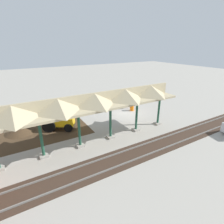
% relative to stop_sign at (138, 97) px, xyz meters
% --- Properties ---
extents(ground_plane, '(120.00, 120.00, 0.00)m').
position_rel_stop_sign_xyz_m(ground_plane, '(2.58, 0.98, -1.73)').
color(ground_plane, '#9E998E').
extents(dirt_work_zone, '(9.90, 7.00, 0.01)m').
position_rel_stop_sign_xyz_m(dirt_work_zone, '(13.73, 0.31, -1.73)').
color(dirt_work_zone, '#42301E').
rests_on(dirt_work_zone, ground).
extents(platform_canopy, '(17.27, 3.20, 4.90)m').
position_rel_stop_sign_xyz_m(platform_canopy, '(9.49, 5.57, 2.43)').
color(platform_canopy, '#9E998E').
rests_on(platform_canopy, ground).
extents(rail_tracks, '(60.00, 2.58, 0.15)m').
position_rel_stop_sign_xyz_m(rail_tracks, '(2.58, 9.10, -1.70)').
color(rail_tracks, slate).
rests_on(rail_tracks, ground).
extents(stop_sign, '(0.66, 0.43, 2.40)m').
position_rel_stop_sign_xyz_m(stop_sign, '(0.00, 0.00, 0.00)').
color(stop_sign, gray).
rests_on(stop_sign, ground).
extents(backhoe, '(5.02, 3.54, 2.82)m').
position_rel_stop_sign_xyz_m(backhoe, '(11.90, 0.96, -0.47)').
color(backhoe, '#EAB214').
rests_on(backhoe, ground).
extents(dirt_mound, '(6.36, 6.36, 1.73)m').
position_rel_stop_sign_xyz_m(dirt_mound, '(15.68, -0.41, -1.73)').
color(dirt_mound, '#42301E').
rests_on(dirt_mound, ground).
extents(concrete_pipe, '(1.38, 0.84, 0.78)m').
position_rel_stop_sign_xyz_m(concrete_pipe, '(1.13, -1.32, -1.34)').
color(concrete_pipe, '#9E9384').
rests_on(concrete_pipe, ground).
extents(traffic_barrel, '(0.56, 0.56, 0.90)m').
position_rel_stop_sign_xyz_m(traffic_barrel, '(1.36, 0.33, -1.28)').
color(traffic_barrel, orange).
rests_on(traffic_barrel, ground).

